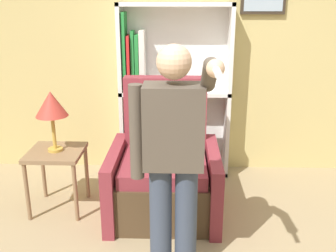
{
  "coord_description": "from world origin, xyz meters",
  "views": [
    {
      "loc": [
        -0.07,
        -2.22,
        1.87
      ],
      "look_at": [
        -0.15,
        0.54,
        0.97
      ],
      "focal_mm": 42.0,
      "sensor_mm": 36.0,
      "label": 1
    }
  ],
  "objects_px": {
    "person_standing": "(173,155)",
    "table_lamp": "(51,105)",
    "bookcase": "(162,98)",
    "side_table": "(56,160)",
    "armchair": "(164,173)"
  },
  "relations": [
    {
      "from": "person_standing",
      "to": "table_lamp",
      "type": "height_order",
      "value": "person_standing"
    },
    {
      "from": "bookcase",
      "to": "side_table",
      "type": "xyz_separation_m",
      "value": [
        -0.91,
        -0.86,
        -0.37
      ]
    },
    {
      "from": "armchair",
      "to": "table_lamp",
      "type": "bearing_deg",
      "value": -178.68
    },
    {
      "from": "person_standing",
      "to": "bookcase",
      "type": "bearing_deg",
      "value": 95.11
    },
    {
      "from": "armchair",
      "to": "side_table",
      "type": "xyz_separation_m",
      "value": [
        -0.97,
        -0.02,
        0.12
      ]
    },
    {
      "from": "person_standing",
      "to": "side_table",
      "type": "bearing_deg",
      "value": 139.81
    },
    {
      "from": "table_lamp",
      "to": "bookcase",
      "type": "bearing_deg",
      "value": 43.49
    },
    {
      "from": "person_standing",
      "to": "table_lamp",
      "type": "bearing_deg",
      "value": 139.81
    },
    {
      "from": "bookcase",
      "to": "armchair",
      "type": "relative_size",
      "value": 1.55
    },
    {
      "from": "bookcase",
      "to": "person_standing",
      "type": "relative_size",
      "value": 1.13
    },
    {
      "from": "armchair",
      "to": "person_standing",
      "type": "height_order",
      "value": "person_standing"
    },
    {
      "from": "person_standing",
      "to": "side_table",
      "type": "relative_size",
      "value": 2.82
    },
    {
      "from": "bookcase",
      "to": "table_lamp",
      "type": "bearing_deg",
      "value": -136.51
    },
    {
      "from": "armchair",
      "to": "side_table",
      "type": "height_order",
      "value": "armchair"
    },
    {
      "from": "person_standing",
      "to": "table_lamp",
      "type": "xyz_separation_m",
      "value": [
        -1.07,
        0.9,
        0.08
      ]
    }
  ]
}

